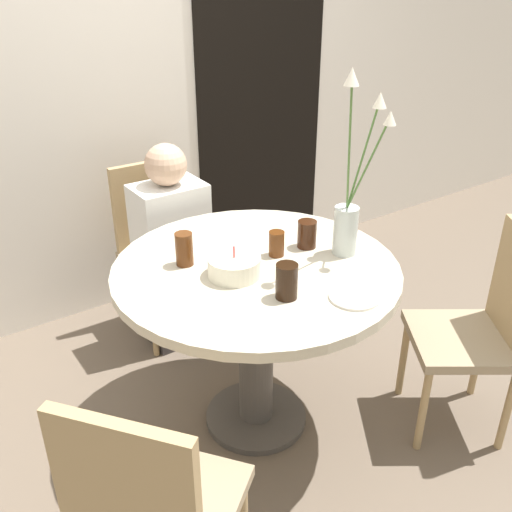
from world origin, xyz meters
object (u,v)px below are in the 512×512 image
at_px(birthday_cake, 234,266).
at_px(side_plate, 354,297).
at_px(person_boy, 172,254).
at_px(drink_glass_1, 184,249).
at_px(drink_glass_3, 307,234).
at_px(drink_glass_2, 287,281).
at_px(chair_right_flank, 152,509).
at_px(chair_near_front, 484,323).
at_px(chair_left_flank, 159,240).
at_px(drink_glass_0, 276,244).
at_px(flower_vase, 350,207).

distance_m(birthday_cake, side_plate, 0.45).
bearing_deg(birthday_cake, person_boy, 80.81).
xyz_separation_m(side_plate, drink_glass_1, (-0.36, 0.55, 0.06)).
relative_size(birthday_cake, drink_glass_3, 1.75).
bearing_deg(drink_glass_2, drink_glass_3, 40.87).
bearing_deg(person_boy, side_plate, -83.76).
bearing_deg(chair_right_flank, drink_glass_1, -72.82).
bearing_deg(chair_near_front, person_boy, -115.38).
bearing_deg(chair_near_front, drink_glass_3, -102.62).
relative_size(chair_left_flank, chair_right_flank, 1.00).
relative_size(drink_glass_1, drink_glass_2, 1.02).
height_order(birthday_cake, side_plate, birthday_cake).
bearing_deg(birthday_cake, drink_glass_1, 120.64).
bearing_deg(side_plate, drink_glass_0, 93.72).
relative_size(birthday_cake, drink_glass_0, 1.95).
distance_m(chair_near_front, birthday_cake, 1.05).
relative_size(birthday_cake, flower_vase, 0.27).
relative_size(chair_left_flank, flower_vase, 1.23).
relative_size(flower_vase, drink_glass_0, 7.30).
relative_size(chair_left_flank, chair_near_front, 1.00).
xyz_separation_m(chair_right_flank, drink_glass_2, (0.68, 0.31, 0.33)).
distance_m(birthday_cake, drink_glass_1, 0.21).
distance_m(chair_right_flank, flower_vase, 1.25).
xyz_separation_m(chair_right_flank, flower_vase, (1.08, 0.44, 0.47)).
bearing_deg(side_plate, flower_vase, 51.86).
distance_m(flower_vase, drink_glass_2, 0.44).
distance_m(chair_right_flank, drink_glass_0, 1.08).
distance_m(flower_vase, drink_glass_1, 0.65).
xyz_separation_m(chair_left_flank, drink_glass_0, (0.10, -0.90, 0.32)).
distance_m(chair_left_flank, chair_right_flank, 1.66).
bearing_deg(birthday_cake, flower_vase, -13.36).
distance_m(drink_glass_0, drink_glass_1, 0.36).
relative_size(chair_near_front, person_boy, 0.85).
bearing_deg(flower_vase, chair_near_front, -43.86).
distance_m(side_plate, drink_glass_2, 0.24).
relative_size(drink_glass_1, person_boy, 0.12).
bearing_deg(chair_left_flank, drink_glass_2, -92.02).
height_order(flower_vase, person_boy, flower_vase).
bearing_deg(flower_vase, chair_right_flank, -158.01).
height_order(birthday_cake, flower_vase, flower_vase).
xyz_separation_m(birthday_cake, flower_vase, (0.46, -0.11, 0.17)).
bearing_deg(chair_left_flank, side_plate, -83.46).
xyz_separation_m(side_plate, drink_glass_3, (0.12, 0.40, 0.05)).
bearing_deg(drink_glass_0, chair_right_flank, -145.18).
bearing_deg(drink_glass_2, chair_left_flank, 86.78).
relative_size(birthday_cake, person_boy, 0.18).
height_order(chair_right_flank, person_boy, person_boy).
relative_size(flower_vase, side_plate, 4.17).
height_order(drink_glass_3, person_boy, person_boy).
bearing_deg(drink_glass_3, person_boy, 108.13).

